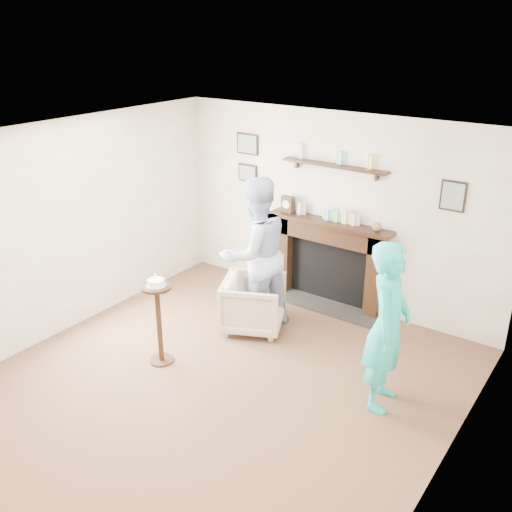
# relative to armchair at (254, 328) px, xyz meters

# --- Properties ---
(ground) EXTENTS (5.00, 5.00, 0.00)m
(ground) POSITION_rel_armchair_xyz_m (0.39, -1.28, 0.00)
(ground) COLOR brown
(ground) RESTS_ON ground
(room_shell) EXTENTS (4.54, 5.02, 2.52)m
(room_shell) POSITION_rel_armchair_xyz_m (0.39, -0.58, 1.62)
(room_shell) COLOR beige
(room_shell) RESTS_ON ground
(armchair) EXTENTS (0.95, 0.94, 0.66)m
(armchair) POSITION_rel_armchair_xyz_m (0.00, 0.00, 0.00)
(armchair) COLOR tan
(armchair) RESTS_ON ground
(man) EXTENTS (0.99, 1.10, 1.87)m
(man) POSITION_rel_armchair_xyz_m (-0.05, 0.10, 0.00)
(man) COLOR silver
(man) RESTS_ON ground
(woman) EXTENTS (0.52, 0.68, 1.69)m
(woman) POSITION_rel_armchair_xyz_m (1.87, -0.47, 0.00)
(woman) COLOR teal
(woman) RESTS_ON ground
(pedestal_table) EXTENTS (0.33, 0.33, 1.06)m
(pedestal_table) POSITION_rel_armchair_xyz_m (-0.41, -1.19, 0.65)
(pedestal_table) COLOR black
(pedestal_table) RESTS_ON ground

